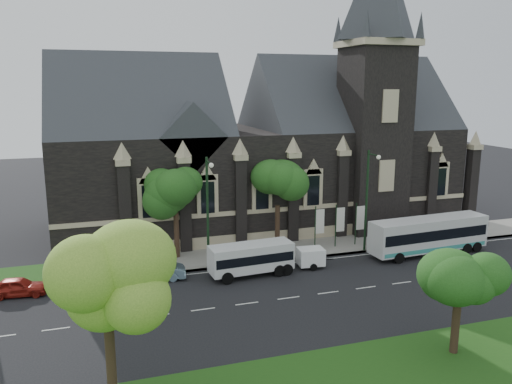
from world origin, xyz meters
name	(u,v)px	position (x,y,z in m)	size (l,w,h in m)	color
ground	(289,298)	(0.00, 0.00, 0.00)	(160.00, 160.00, 0.00)	black
sidewalk	(249,254)	(0.00, 9.50, 0.07)	(80.00, 5.00, 0.15)	gray
museum	(270,147)	(5.12, 18.78, 8.17)	(40.00, 17.70, 29.90)	black
tree_park_near	(111,273)	(-11.77, -8.77, 6.42)	(4.42, 4.42, 8.56)	black
tree_park_east	(461,271)	(6.18, -9.32, 4.62)	(3.40, 3.40, 6.28)	black
tree_walk_right	(279,184)	(3.21, 10.71, 5.82)	(4.08, 4.08, 7.80)	black
tree_walk_left	(177,192)	(-5.80, 10.70, 5.73)	(3.91, 3.91, 7.64)	black
street_lamp_near	(368,195)	(10.00, 7.09, 5.11)	(0.36, 1.88, 9.00)	black
street_lamp_mid	(208,207)	(-4.00, 7.09, 5.11)	(0.36, 1.88, 9.00)	black
banner_flag_left	(318,224)	(6.29, 9.00, 2.38)	(0.90, 0.10, 4.00)	black
banner_flag_center	(339,222)	(8.29, 9.00, 2.38)	(0.90, 0.10, 4.00)	black
banner_flag_right	(359,220)	(10.29, 9.00, 2.38)	(0.90, 0.10, 4.00)	black
tour_coach	(429,235)	(14.94, 5.07, 1.74)	(11.02, 3.08, 3.18)	silver
shuttle_bus	(251,257)	(-1.17, 4.88, 1.45)	(6.58, 2.69, 2.49)	silver
box_trailer	(311,257)	(3.86, 5.09, 0.90)	(3.03, 1.78, 1.59)	white
sedan	(155,270)	(-8.35, 6.20, 0.75)	(1.59, 4.56, 1.50)	#799AAF
car_far_red	(18,287)	(-17.76, 6.09, 0.66)	(1.56, 3.88, 1.32)	maroon
car_far_white	(87,280)	(-13.23, 5.99, 0.61)	(1.70, 4.19, 1.22)	silver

